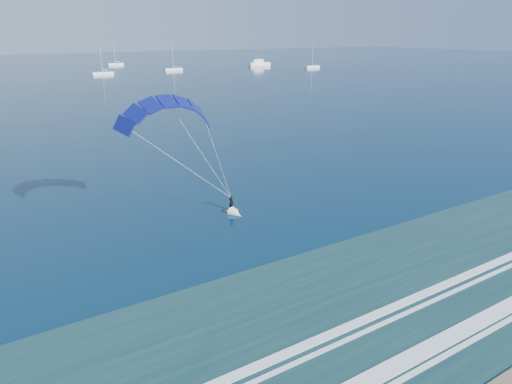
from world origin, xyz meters
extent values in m
cube|color=#1E423F|center=(0.00, 8.00, 0.01)|extent=(600.00, 22.00, 0.03)
cube|color=white|center=(0.00, 5.50, 0.04)|extent=(600.00, 1.10, 0.07)
cube|color=white|center=(0.00, 9.50, 0.04)|extent=(600.00, 0.70, 0.07)
cube|color=orange|center=(-1.70, 30.57, 0.04)|extent=(1.35, 0.43, 0.08)
imported|color=black|center=(-1.70, 30.57, 0.91)|extent=(0.52, 0.68, 1.66)
cone|color=white|center=(-1.85, 29.27, 0.08)|extent=(1.31, 1.74, 1.10)
cube|color=white|center=(117.74, 212.97, 0.94)|extent=(12.84, 3.42, 1.88)
cube|color=white|center=(116.74, 212.97, 2.74)|extent=(5.99, 2.74, 1.71)
cylinder|color=silver|center=(116.74, 212.97, 4.59)|extent=(0.16, 0.16, 2.00)
cube|color=white|center=(29.37, 201.60, 0.60)|extent=(8.85, 2.40, 1.20)
cylinder|color=silver|center=(29.37, 201.60, 6.73)|extent=(0.18, 0.18, 11.07)
cylinder|color=silver|center=(30.57, 201.60, 2.00)|extent=(2.60, 0.12, 0.12)
cube|color=white|center=(51.58, 260.09, 0.60)|extent=(8.45, 2.40, 1.20)
cylinder|color=silver|center=(51.58, 260.09, 6.36)|extent=(0.18, 0.18, 10.33)
cylinder|color=silver|center=(52.78, 260.09, 2.00)|extent=(2.60, 0.12, 0.12)
cube|color=white|center=(64.26, 206.35, 0.60)|extent=(8.79, 2.40, 1.20)
cylinder|color=silver|center=(64.26, 206.35, 6.60)|extent=(0.18, 0.18, 10.79)
cylinder|color=silver|center=(65.46, 206.35, 2.00)|extent=(2.60, 0.12, 0.12)
cube|color=white|center=(132.13, 184.23, 0.60)|extent=(8.24, 2.40, 1.20)
cylinder|color=silver|center=(132.13, 184.23, 6.22)|extent=(0.18, 0.18, 10.03)
cylinder|color=silver|center=(133.33, 184.23, 2.00)|extent=(2.60, 0.12, 0.12)
camera|label=1|loc=(-22.74, -7.75, 17.29)|focal=32.00mm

